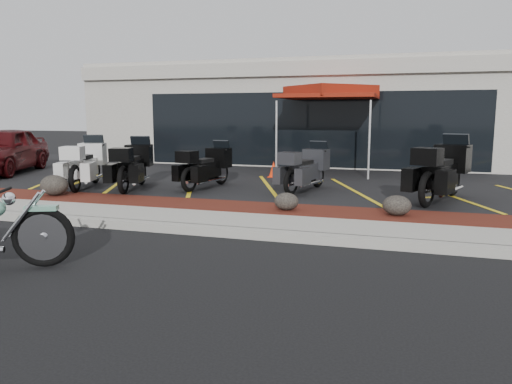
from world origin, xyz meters
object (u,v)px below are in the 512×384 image
(traffic_cone, at_px, (274,169))
(touring_white, at_px, (94,159))
(hero_cruiser, at_px, (43,228))
(popup_canopy, at_px, (330,94))
(parked_car, at_px, (2,150))

(traffic_cone, bearing_deg, touring_white, -147.55)
(touring_white, bearing_deg, hero_cruiser, -169.07)
(popup_canopy, bearing_deg, traffic_cone, -137.05)
(traffic_cone, bearing_deg, hero_cruiser, -94.49)
(touring_white, xyz_separation_m, traffic_cone, (4.35, 2.77, -0.43))
(hero_cruiser, relative_size, traffic_cone, 6.45)
(hero_cruiser, bearing_deg, touring_white, 96.69)
(parked_car, xyz_separation_m, traffic_cone, (8.70, 1.52, -0.51))
(touring_white, bearing_deg, traffic_cone, -76.24)
(hero_cruiser, xyz_separation_m, parked_car, (-7.98, 7.64, 0.35))
(popup_canopy, bearing_deg, touring_white, -150.42)
(hero_cruiser, height_order, traffic_cone, hero_cruiser)
(popup_canopy, bearing_deg, hero_cruiser, -109.54)
(traffic_cone, xyz_separation_m, popup_canopy, (1.39, 1.75, 2.29))
(touring_white, relative_size, traffic_cone, 4.80)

